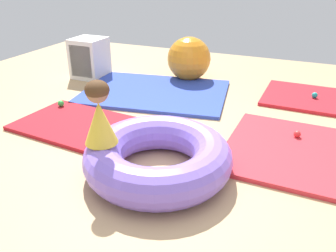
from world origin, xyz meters
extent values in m
plane|color=tan|center=(0.00, 0.00, 0.00)|extent=(8.00, 8.00, 0.00)
cube|color=red|center=(0.89, 0.71, 0.02)|extent=(1.23, 1.26, 0.04)
cube|color=red|center=(1.10, 2.17, 0.02)|extent=(1.45, 0.96, 0.04)
cube|color=#2D47B7|center=(-0.91, 1.61, 0.02)|extent=(1.98, 1.56, 0.04)
cube|color=#B21923|center=(-1.13, 0.40, 0.02)|extent=(1.47, 0.94, 0.04)
torus|color=#8466E0|center=(-0.10, -0.06, 0.15)|extent=(1.17, 1.17, 0.31)
cone|color=yellow|center=(-0.47, -0.26, 0.47)|extent=(0.35, 0.35, 0.33)
sphere|color=#936647|center=(-0.47, -0.26, 0.71)|extent=(0.16, 0.16, 0.16)
ellipsoid|color=#472D19|center=(-0.47, -0.26, 0.73)|extent=(0.18, 0.18, 0.14)
sphere|color=red|center=(0.87, 0.97, 0.07)|extent=(0.07, 0.07, 0.07)
sphere|color=teal|center=(0.97, 2.14, 0.08)|extent=(0.07, 0.07, 0.07)
sphere|color=green|center=(-1.67, 0.71, 0.08)|extent=(0.07, 0.07, 0.07)
sphere|color=orange|center=(-0.72, 2.32, 0.30)|extent=(0.61, 0.61, 0.61)
cube|color=silver|center=(-2.08, 1.89, 0.28)|extent=(0.44, 0.44, 0.56)
cube|color=#2D2D33|center=(-2.08, 1.77, 0.28)|extent=(0.34, 0.20, 0.44)
camera|label=1|loc=(0.91, -2.20, 1.56)|focal=37.27mm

